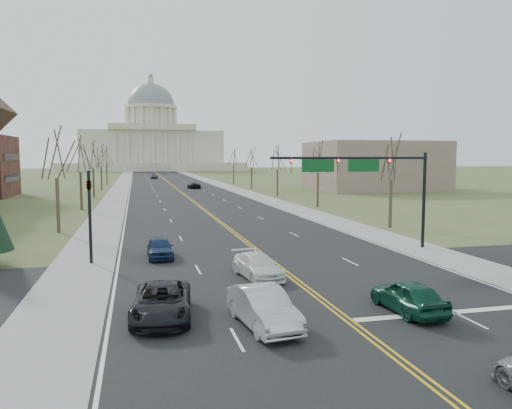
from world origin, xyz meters
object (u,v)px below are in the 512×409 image
car_sb_outer_lead (162,302)px  car_far_sb (154,176)px  signal_mast (363,172)px  car_nb_inner_lead (408,296)px  car_sb_outer_second (160,247)px  signal_left (90,206)px  car_far_nb (194,185)px  car_sb_inner_lead (263,307)px  car_sb_inner_second (258,266)px

car_sb_outer_lead → car_far_sb: bearing=94.0°
signal_mast → car_nb_inner_lead: (-4.42, -14.02, -5.01)m
car_nb_inner_lead → car_sb_outer_second: bearing=-58.2°
signal_left → car_far_nb: (15.16, 75.14, -3.03)m
car_sb_inner_lead → car_sb_outer_lead: car_sb_inner_lead is taller
signal_mast → signal_left: 19.06m
car_sb_outer_second → car_far_sb: size_ratio=0.87×
signal_mast → car_sb_inner_second: 12.37m
signal_left → car_sb_inner_second: bearing=-33.2°
car_sb_inner_second → car_far_sb: car_far_sb is taller
signal_left → car_far_sb: 127.24m
car_nb_inner_lead → car_sb_inner_second: bearing=-60.0°
signal_mast → car_sb_inner_lead: 18.80m
signal_left → car_sb_inner_lead: size_ratio=1.26×
car_far_nb → car_far_sb: car_far_sb is taller
car_sb_inner_lead → car_sb_outer_lead: 4.41m
car_nb_inner_lead → signal_mast: bearing=-110.0°
signal_left → car_far_sb: bearing=86.2°
signal_mast → car_sb_inner_lead: (-11.12, -14.32, -4.96)m
car_nb_inner_lead → signal_left: bearing=-46.5°
car_sb_inner_lead → car_sb_inner_second: 8.24m
car_far_sb → car_sb_inner_second: bearing=-83.3°
car_nb_inner_lead → car_sb_inner_lead: size_ratio=0.91×
car_far_sb → car_far_nb: bearing=-76.4°
car_nb_inner_lead → car_sb_inner_lead: (-6.70, -0.30, 0.05)m
car_sb_inner_lead → car_far_sb: car_far_sb is taller
car_far_sb → car_sb_inner_lead: bearing=-84.0°
car_far_nb → car_nb_inner_lead: bearing=84.0°
signal_left → car_far_nb: bearing=78.6°
car_sb_inner_lead → car_sb_outer_lead: (-3.94, 1.98, -0.06)m
signal_left → car_sb_outer_lead: size_ratio=1.14×
signal_left → car_nb_inner_lead: bearing=-44.0°
car_far_nb → car_sb_inner_second: bearing=80.5°
car_sb_inner_lead → car_sb_inner_second: (1.74, 8.05, -0.11)m
car_sb_outer_second → car_far_nb: 75.14m
car_sb_outer_second → car_far_sb: 126.22m
signal_left → car_sb_inner_second: signal_left is taller
signal_mast → car_far_nb: signal_mast is taller
car_sb_outer_second → car_sb_inner_second: bearing=-54.3°
car_sb_inner_second → car_far_sb: (-1.05, 133.19, 0.14)m
signal_left → car_far_sb: signal_left is taller
car_sb_inner_lead → car_far_sb: (0.70, 141.25, 0.03)m
car_far_nb → car_sb_outer_second: bearing=76.2°
car_far_sb → car_sb_outer_lead: bearing=-85.6°
signal_mast → car_sb_inner_lead: size_ratio=2.54×
car_far_sb → car_sb_outer_second: bearing=-85.6°
signal_mast → car_sb_outer_lead: (-15.06, -12.34, -5.02)m
car_far_nb → car_sb_inner_lead: bearing=79.7°
car_sb_outer_lead → car_nb_inner_lead: bearing=-3.1°
signal_mast → signal_left: bearing=180.0°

